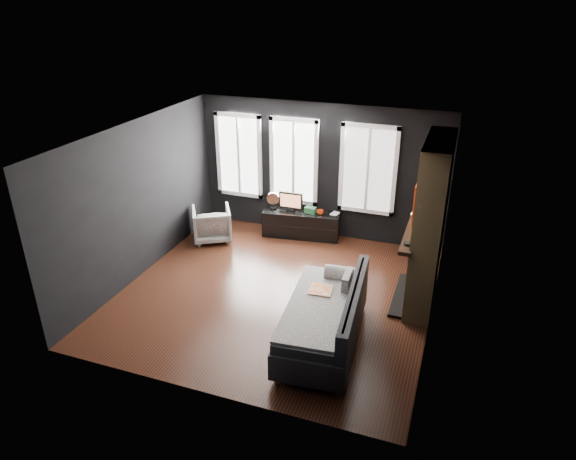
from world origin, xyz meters
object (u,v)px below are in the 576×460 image
(sofa, at_px, (323,315))
(monitor, at_px, (291,200))
(armchair, at_px, (212,222))
(mug, at_px, (320,212))
(mantel_vase, at_px, (417,214))
(book, at_px, (332,209))
(media_console, at_px, (301,224))

(sofa, relative_size, monitor, 4.34)
(sofa, xyz_separation_m, monitor, (-1.62, 3.22, 0.29))
(armchair, height_order, mug, armchair)
(mantel_vase, bearing_deg, book, 143.05)
(mug, relative_size, mantel_vase, 0.68)
(armchair, height_order, media_console, armchair)
(sofa, distance_m, media_console, 3.54)
(armchair, bearing_deg, media_console, 174.43)
(monitor, xyz_separation_m, mantel_vase, (2.57, -1.16, 0.56))
(book, bearing_deg, mantel_vase, -36.95)
(sofa, distance_m, mantel_vase, 2.42)
(monitor, relative_size, mantel_vase, 2.65)
(armchair, xyz_separation_m, media_console, (1.65, 0.77, -0.11))
(media_console, relative_size, monitor, 3.10)
(monitor, bearing_deg, mantel_vase, -24.55)
(armchair, distance_m, book, 2.43)
(armchair, bearing_deg, book, 171.28)
(armchair, relative_size, book, 3.79)
(sofa, relative_size, book, 11.03)
(media_console, height_order, mug, mug)
(mantel_vase, bearing_deg, media_console, 153.16)
(sofa, bearing_deg, media_console, 108.49)
(armchair, distance_m, monitor, 1.65)
(monitor, height_order, mug, monitor)
(sofa, bearing_deg, mantel_vase, 60.39)
(armchair, bearing_deg, sofa, 110.30)
(media_console, distance_m, monitor, 0.54)
(media_console, xyz_separation_m, monitor, (-0.22, -0.03, 0.49))
(media_console, bearing_deg, book, 4.67)
(book, height_order, mantel_vase, mantel_vase)
(mug, height_order, mantel_vase, mantel_vase)
(mug, bearing_deg, armchair, -159.75)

